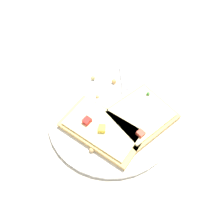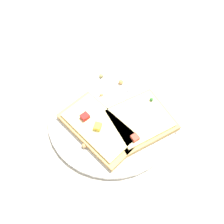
# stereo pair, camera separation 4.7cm
# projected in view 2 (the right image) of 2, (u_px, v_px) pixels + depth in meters

# --- Properties ---
(ground_plane) EXTENTS (4.00, 4.00, 0.00)m
(ground_plane) POSITION_uv_depth(u_px,v_px,m) (112.00, 117.00, 0.49)
(ground_plane) COLOR #BCB29E
(plate) EXTENTS (0.28, 0.28, 0.01)m
(plate) POSITION_uv_depth(u_px,v_px,m) (112.00, 116.00, 0.49)
(plate) COLOR silver
(plate) RESTS_ON ground
(fork) EXTENTS (0.22, 0.08, 0.01)m
(fork) POSITION_uv_depth(u_px,v_px,m) (101.00, 105.00, 0.49)
(fork) COLOR #B7B7BC
(fork) RESTS_ON plate
(knife) EXTENTS (0.19, 0.07, 0.01)m
(knife) POSITION_uv_depth(u_px,v_px,m) (131.00, 95.00, 0.51)
(knife) COLOR #B7B7BC
(knife) RESTS_ON plate
(pizza_slice_main) EXTENTS (0.19, 0.17, 0.03)m
(pizza_slice_main) POSITION_uv_depth(u_px,v_px,m) (98.00, 127.00, 0.45)
(pizza_slice_main) COLOR tan
(pizza_slice_main) RESTS_ON plate
(pizza_slice_corner) EXTENTS (0.15, 0.16, 0.03)m
(pizza_slice_corner) POSITION_uv_depth(u_px,v_px,m) (139.00, 120.00, 0.46)
(pizza_slice_corner) COLOR tan
(pizza_slice_corner) RESTS_ON plate
(crumb_scatter) EXTENTS (0.19, 0.16, 0.01)m
(crumb_scatter) POSITION_uv_depth(u_px,v_px,m) (108.00, 103.00, 0.49)
(crumb_scatter) COLOR tan
(crumb_scatter) RESTS_ON plate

